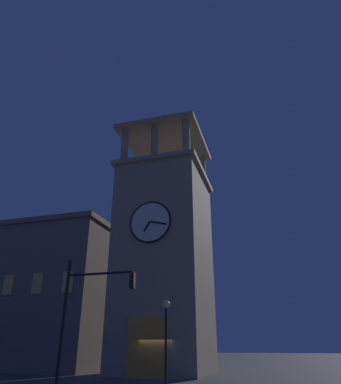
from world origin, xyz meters
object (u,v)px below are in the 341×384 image
(adjacent_wing_building, at_px, (9,296))
(traffic_signal_near, at_px, (86,304))
(street_lamp, at_px, (166,324))
(clocktower, at_px, (165,259))

(adjacent_wing_building, height_order, traffic_signal_near, adjacent_wing_building)
(street_lamp, bearing_deg, clocktower, -72.54)
(traffic_signal_near, relative_size, street_lamp, 1.37)
(clocktower, height_order, traffic_signal_near, clocktower)
(clocktower, distance_m, adjacent_wing_building, 17.13)
(clocktower, xyz_separation_m, adjacent_wing_building, (16.92, -0.72, -2.52))
(traffic_signal_near, height_order, street_lamp, traffic_signal_near)
(clocktower, distance_m, traffic_signal_near, 15.24)
(street_lamp, bearing_deg, traffic_signal_near, 54.73)
(clocktower, distance_m, street_lamp, 12.32)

